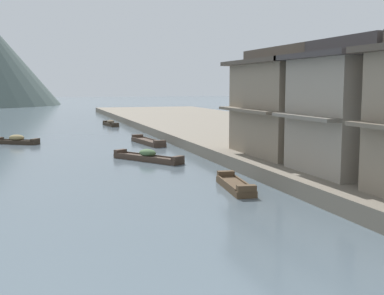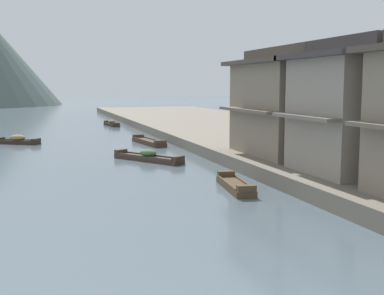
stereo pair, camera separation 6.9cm
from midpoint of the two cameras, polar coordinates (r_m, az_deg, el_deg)
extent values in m
cube|color=slate|center=(41.39, 10.91, 0.88)|extent=(18.00, 110.00, 0.75)
cube|color=#423328|center=(41.03, -4.89, 0.61)|extent=(1.79, 5.46, 0.29)
cube|color=#423328|center=(43.37, -6.07, 1.31)|extent=(0.97, 0.49, 0.26)
cube|color=#423328|center=(38.66, -3.57, 0.63)|extent=(0.97, 0.49, 0.26)
cube|color=#423328|center=(40.85, -5.51, 0.83)|extent=(0.78, 4.83, 0.08)
cube|color=#423328|center=(41.18, -4.27, 0.90)|extent=(0.78, 4.83, 0.08)
cube|color=brown|center=(23.23, 5.00, -4.40)|extent=(1.39, 3.98, 0.29)
cube|color=brown|center=(24.89, 3.94, -2.97)|extent=(0.86, 0.46, 0.26)
cube|color=brown|center=(21.48, 6.26, -4.61)|extent=(0.86, 0.46, 0.26)
cube|color=brown|center=(23.09, 4.01, -3.99)|extent=(0.50, 3.38, 0.08)
cube|color=brown|center=(23.30, 6.00, -3.91)|extent=(0.50, 3.38, 0.08)
cube|color=#33281E|center=(43.34, -19.09, 0.56)|extent=(3.65, 2.83, 0.25)
cube|color=#33281E|center=(42.39, -17.21, 0.82)|extent=(0.80, 0.97, 0.23)
cube|color=#33281E|center=(44.29, -20.91, 0.93)|extent=(0.80, 0.97, 0.23)
cube|color=#33281E|center=(43.71, -18.75, 0.85)|extent=(2.73, 1.77, 0.08)
cube|color=#33281E|center=(42.94, -19.45, 0.71)|extent=(2.73, 1.77, 0.08)
ellipsoid|color=olive|center=(43.30, -19.11, 1.06)|extent=(1.58, 1.47, 0.51)
cube|color=#423328|center=(31.92, -4.93, -1.26)|extent=(3.73, 4.97, 0.27)
cube|color=#423328|center=(33.67, -8.00, -0.42)|extent=(0.92, 0.77, 0.25)
cube|color=#423328|center=(30.19, -1.53, -1.22)|extent=(0.92, 0.77, 0.25)
cube|color=#423328|center=(31.58, -5.49, -1.03)|extent=(2.72, 4.07, 0.08)
cube|color=#423328|center=(32.20, -4.39, -0.87)|extent=(2.72, 4.07, 0.08)
ellipsoid|color=#4C6B42|center=(31.86, -4.94, -0.60)|extent=(1.38, 1.48, 0.47)
cube|color=#33281E|center=(59.91, -9.05, 2.57)|extent=(1.37, 4.35, 0.26)
cube|color=#33281E|center=(61.82, -9.52, 2.92)|extent=(0.85, 0.45, 0.23)
cube|color=#33281E|center=(57.98, -8.56, 2.67)|extent=(0.85, 0.45, 0.23)
cube|color=#33281E|center=(59.80, -9.44, 2.72)|extent=(0.49, 3.76, 0.08)
cube|color=#33281E|center=(60.00, -8.68, 2.75)|extent=(0.49, 3.76, 0.08)
ellipsoid|color=brown|center=(59.89, -9.06, 2.91)|extent=(0.93, 1.22, 0.45)
cube|color=gray|center=(24.60, 19.02, 3.41)|extent=(5.60, 4.87, 5.20)
cube|color=gray|center=(22.88, 12.63, 3.37)|extent=(0.70, 4.87, 0.16)
cube|color=#3D3838|center=(24.59, 19.28, 9.74)|extent=(6.50, 5.77, 0.24)
cube|color=#3D3838|center=(24.62, 19.32, 10.83)|extent=(3.36, 5.77, 0.70)
cube|color=gray|center=(30.04, 11.70, 4.24)|extent=(5.56, 6.75, 5.20)
cube|color=#6E6151|center=(28.66, 6.19, 4.22)|extent=(0.70, 6.75, 0.16)
cube|color=#4C4238|center=(30.03, 11.83, 9.43)|extent=(6.46, 7.65, 0.24)
cube|color=#4C4238|center=(30.06, 11.85, 10.33)|extent=(3.34, 7.65, 0.70)
camera|label=1|loc=(0.03, -89.91, 0.01)|focal=47.09mm
camera|label=2|loc=(0.03, 90.09, -0.01)|focal=47.09mm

